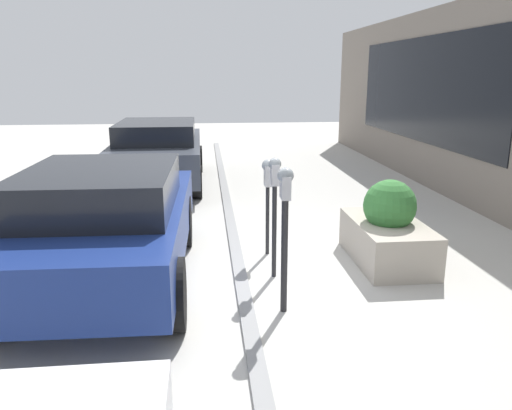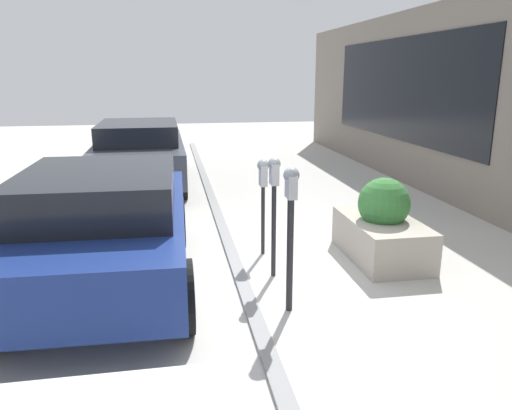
{
  "view_description": "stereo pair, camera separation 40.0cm",
  "coord_description": "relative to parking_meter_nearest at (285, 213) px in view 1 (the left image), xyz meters",
  "views": [
    {
      "loc": [
        -5.66,
        0.47,
        2.44
      ],
      "look_at": [
        0.0,
        -0.11,
        0.94
      ],
      "focal_mm": 35.0,
      "sensor_mm": 36.0,
      "label": 1
    },
    {
      "loc": [
        -5.61,
        0.87,
        2.44
      ],
      "look_at": [
        0.0,
        -0.11,
        0.94
      ],
      "focal_mm": 35.0,
      "sensor_mm": 36.0,
      "label": 2
    }
  ],
  "objects": [
    {
      "name": "parked_car_rear",
      "position": [
        6.47,
        1.83,
        -0.31
      ],
      "size": [
        4.56,
        1.92,
        1.43
      ],
      "rotation": [
        0.0,
        0.0,
        0.01
      ],
      "color": "#383D47",
      "rests_on": "ground_plane"
    },
    {
      "name": "parking_meter_second",
      "position": [
        0.94,
        -0.02,
        0.01
      ],
      "size": [
        0.18,
        0.15,
        1.49
      ],
      "color": "#232326",
      "rests_on": "ground_plane"
    },
    {
      "name": "parked_car_middle",
      "position": [
        0.93,
        1.97,
        -0.31
      ],
      "size": [
        4.05,
        1.91,
        1.42
      ],
      "rotation": [
        0.0,
        0.0,
        -0.02
      ],
      "color": "navy",
      "rests_on": "ground_plane"
    },
    {
      "name": "ground_plane",
      "position": [
        0.88,
        0.31,
        -1.08
      ],
      "size": [
        40.0,
        40.0,
        0.0
      ],
      "primitive_type": "plane",
      "color": "beige"
    },
    {
      "name": "parking_meter_nearest",
      "position": [
        0.0,
        0.0,
        0.0
      ],
      "size": [
        0.19,
        0.16,
        1.55
      ],
      "color": "#232326",
      "rests_on": "ground_plane"
    },
    {
      "name": "parking_meter_middle",
      "position": [
        1.74,
        -0.04,
        -0.05
      ],
      "size": [
        0.19,
        0.16,
        1.33
      ],
      "color": "#232326",
      "rests_on": "ground_plane"
    },
    {
      "name": "curb_strip",
      "position": [
        0.88,
        0.39,
        -1.06
      ],
      "size": [
        24.5,
        0.16,
        0.04
      ],
      "color": "gray",
      "rests_on": "ground_plane"
    },
    {
      "name": "planter_box",
      "position": [
        1.29,
        -1.59,
        -0.66
      ],
      "size": [
        1.57,
        0.87,
        1.12
      ],
      "color": "#B2A899",
      "rests_on": "ground_plane"
    }
  ]
}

